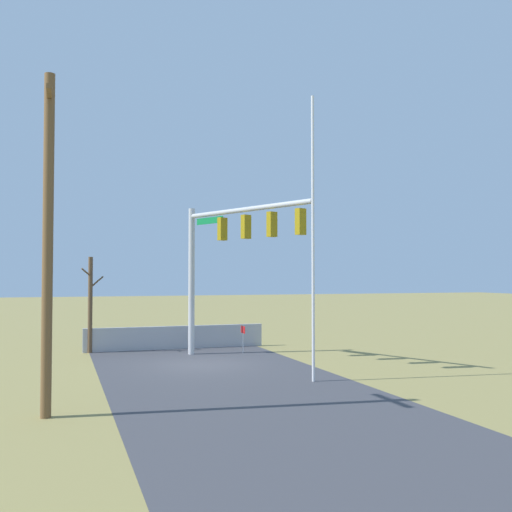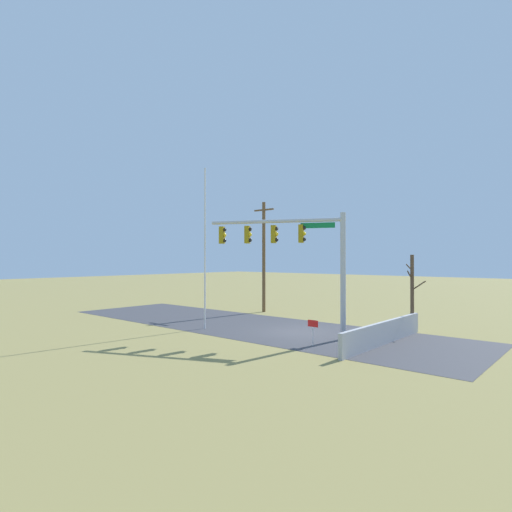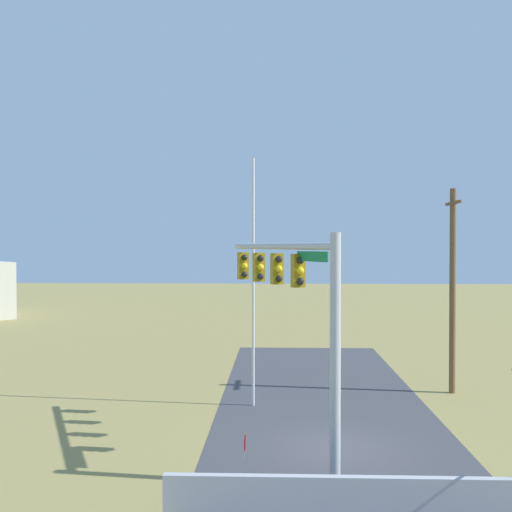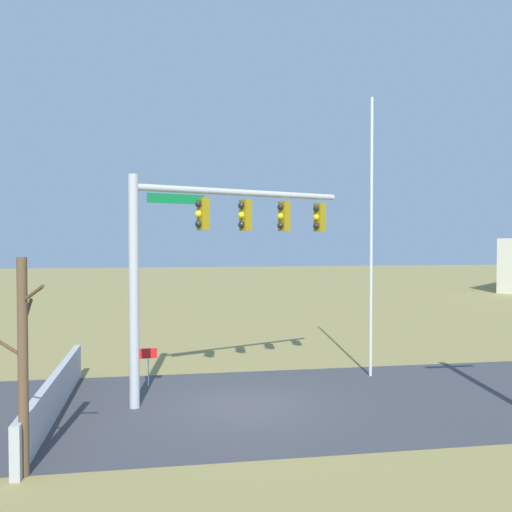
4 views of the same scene
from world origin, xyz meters
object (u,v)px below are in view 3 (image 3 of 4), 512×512
object	(u,v)px
signal_mast	(294,295)
flagpole	(253,282)
open_sign	(245,447)
utility_pole	(453,287)

from	to	relation	value
signal_mast	flagpole	size ratio (longest dim) A/B	0.71
signal_mast	open_sign	xyz separation A→B (m)	(1.88, -1.33, -3.84)
flagpole	open_sign	distance (m)	8.45
signal_mast	utility_pole	world-z (taller)	utility_pole
utility_pole	flagpole	bearing A→B (deg)	-74.24
signal_mast	open_sign	world-z (taller)	signal_mast
flagpole	signal_mast	bearing A→B (deg)	14.13
signal_mast	open_sign	distance (m)	4.48
flagpole	utility_pole	distance (m)	8.59
flagpole	open_sign	world-z (taller)	flagpole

